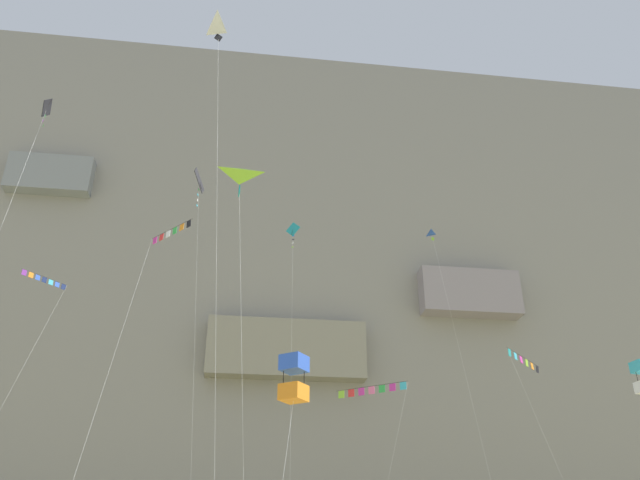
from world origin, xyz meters
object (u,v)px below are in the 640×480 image
(kite_box_far_right, at_px, (294,378))
(kite_banner_low_right, at_px, (526,366))
(kite_diamond_near_cliff, at_px, (40,126))
(kite_banner_front_field, at_px, (35,303))
(kite_delta_upper_right, at_px, (225,47))
(kite_banner_low_left, at_px, (372,393))
(kite_diamond_upper_mid, at_px, (293,243))
(kite_delta_mid_left, at_px, (441,258))
(kite_diamond_high_center, at_px, (199,187))
(kite_banner_upper_left, at_px, (163,253))
(kite_delta_mid_center, at_px, (239,198))

(kite_box_far_right, xyz_separation_m, kite_banner_low_right, (21.70, 22.99, 7.95))
(kite_diamond_near_cliff, height_order, kite_banner_front_field, kite_diamond_near_cliff)
(kite_delta_upper_right, height_order, kite_banner_low_left, kite_delta_upper_right)
(kite_diamond_upper_mid, distance_m, kite_delta_mid_left, 13.50)
(kite_banner_low_right, bearing_deg, kite_diamond_high_center, -177.04)
(kite_box_far_right, distance_m, kite_banner_low_left, 26.73)
(kite_delta_mid_left, bearing_deg, kite_diamond_high_center, -175.45)
(kite_banner_upper_left, distance_m, kite_box_far_right, 13.28)
(kite_banner_front_field, relative_size, kite_delta_mid_left, 0.66)
(kite_delta_mid_center, xyz_separation_m, kite_delta_upper_right, (-1.57, 2.60, 13.05))
(kite_banner_upper_left, height_order, kite_delta_upper_right, kite_delta_upper_right)
(kite_delta_mid_left, distance_m, kite_diamond_high_center, 22.58)
(kite_banner_upper_left, xyz_separation_m, kite_delta_upper_right, (2.64, -1.97, 14.36))
(kite_box_far_right, xyz_separation_m, kite_diamond_high_center, (-6.76, 21.51, 22.52))
(kite_diamond_near_cliff, xyz_separation_m, kite_delta_mid_left, (29.57, 19.58, 2.88))
(kite_delta_mid_left, relative_size, kite_banner_low_right, 1.61)
(kite_delta_mid_center, distance_m, kite_diamond_high_center, 23.18)
(kite_diamond_upper_mid, bearing_deg, kite_box_far_right, -94.32)
(kite_diamond_upper_mid, xyz_separation_m, kite_diamond_near_cliff, (-16.15, -20.53, -4.05))
(kite_banner_front_field, bearing_deg, kite_diamond_high_center, 43.01)
(kite_banner_low_left, bearing_deg, kite_banner_upper_left, -131.64)
(kite_delta_mid_center, bearing_deg, kite_diamond_upper_mid, 77.77)
(kite_banner_low_left, xyz_separation_m, kite_banner_low_right, (13.00, -1.66, 2.31))
(kite_box_far_right, xyz_separation_m, kite_banner_low_left, (8.70, 24.64, 5.63))
(kite_diamond_upper_mid, height_order, kite_banner_front_field, kite_diamond_upper_mid)
(kite_diamond_upper_mid, bearing_deg, kite_diamond_near_cliff, -128.19)
(kite_delta_mid_center, xyz_separation_m, kite_banner_low_right, (24.63, 20.72, -2.25))
(kite_box_far_right, bearing_deg, kite_delta_mid_left, 56.76)
(kite_diamond_upper_mid, xyz_separation_m, kite_banner_front_field, (-17.45, -10.97, -11.08))
(kite_banner_upper_left, xyz_separation_m, kite_box_far_right, (7.13, -6.83, -8.88))
(kite_banner_upper_left, relative_size, kite_diamond_high_center, 0.60)
(kite_delta_mid_center, distance_m, kite_diamond_upper_mid, 24.11)
(kite_delta_mid_left, xyz_separation_m, kite_diamond_high_center, (-22.01, -1.75, 4.74))
(kite_delta_mid_center, distance_m, kite_box_far_right, 10.84)
(kite_banner_low_left, bearing_deg, kite_box_far_right, -109.44)
(kite_delta_upper_right, bearing_deg, kite_banner_upper_left, 143.28)
(kite_banner_low_right, bearing_deg, kite_banner_low_left, 172.74)
(kite_box_far_right, bearing_deg, kite_banner_low_right, 46.65)
(kite_diamond_upper_mid, xyz_separation_m, kite_delta_mid_left, (13.42, -0.95, -1.17))
(kite_delta_mid_center, relative_size, kite_banner_upper_left, 1.00)
(kite_delta_mid_center, height_order, kite_banner_front_field, kite_delta_mid_center)
(kite_banner_front_field, bearing_deg, kite_box_far_right, -40.30)
(kite_diamond_upper_mid, height_order, kite_delta_upper_right, kite_delta_upper_right)
(kite_delta_mid_left, bearing_deg, kite_banner_low_right, -2.50)
(kite_delta_upper_right, bearing_deg, kite_delta_mid_center, -58.90)
(kite_banner_low_left, bearing_deg, kite_diamond_near_cliff, -137.69)
(kite_banner_low_right, bearing_deg, kite_banner_front_field, -165.38)
(kite_banner_upper_left, distance_m, kite_banner_low_right, 33.06)
(kite_box_far_right, bearing_deg, kite_delta_upper_right, 132.74)
(kite_delta_mid_left, height_order, kite_banner_low_left, kite_delta_mid_left)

